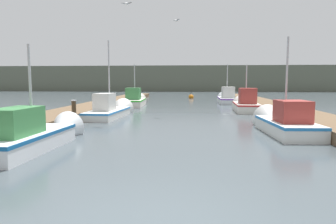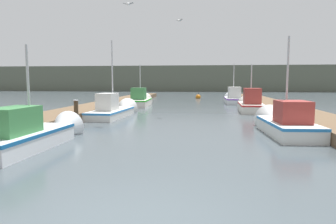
# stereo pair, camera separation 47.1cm
# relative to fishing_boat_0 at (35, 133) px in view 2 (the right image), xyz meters

# --- Properties ---
(dock_left) EXTENTS (2.48, 40.00, 0.44)m
(dock_left) POSITION_rel_fishing_boat_0_xyz_m (-2.09, 11.05, -0.21)
(dock_left) COLOR brown
(dock_left) RESTS_ON ground_plane
(dock_right) EXTENTS (2.48, 40.00, 0.44)m
(dock_right) POSITION_rel_fishing_boat_0_xyz_m (10.78, 11.05, -0.21)
(dock_right) COLOR brown
(dock_right) RESTS_ON ground_plane
(distant_shore_ridge) EXTENTS (120.00, 16.00, 5.16)m
(distant_shore_ridge) POSITION_rel_fishing_boat_0_xyz_m (4.35, 58.32, 2.15)
(distant_shore_ridge) COLOR #565B4C
(distant_shore_ridge) RESTS_ON ground_plane
(fishing_boat_0) EXTENTS (1.47, 4.83, 3.56)m
(fishing_boat_0) POSITION_rel_fishing_boat_0_xyz_m (0.00, 0.00, 0.00)
(fishing_boat_0) COLOR silver
(fishing_boat_0) RESTS_ON ground_plane
(fishing_boat_1) EXTENTS (1.73, 4.56, 4.26)m
(fishing_boat_1) POSITION_rel_fishing_boat_0_xyz_m (8.64, 3.42, -0.01)
(fishing_boat_1) COLOR silver
(fishing_boat_1) RESTS_ON ground_plane
(fishing_boat_2) EXTENTS (1.71, 5.56, 4.90)m
(fishing_boat_2) POSITION_rel_fishing_boat_0_xyz_m (0.13, 8.53, -0.06)
(fishing_boat_2) COLOR silver
(fishing_boat_2) RESTS_ON ground_plane
(fishing_boat_3) EXTENTS (1.71, 4.77, 3.64)m
(fishing_boat_3) POSITION_rel_fishing_boat_0_xyz_m (8.67, 12.36, 0.05)
(fishing_boat_3) COLOR silver
(fishing_boat_3) RESTS_ON ground_plane
(fishing_boat_4) EXTENTS (1.76, 5.11, 3.93)m
(fishing_boat_4) POSITION_rel_fishing_boat_0_xyz_m (0.04, 16.39, 0.02)
(fishing_boat_4) COLOR silver
(fishing_boat_4) RESTS_ON ground_plane
(fishing_boat_5) EXTENTS (1.65, 5.77, 4.17)m
(fishing_boat_5) POSITION_rel_fishing_boat_0_xyz_m (8.29, 20.49, 0.02)
(fishing_boat_5) COLOR silver
(fishing_boat_5) RESTS_ON ground_plane
(mooring_piling_1) EXTENTS (0.36, 0.36, 1.39)m
(mooring_piling_1) POSITION_rel_fishing_boat_0_xyz_m (-0.89, 21.66, 0.27)
(mooring_piling_1) COLOR #473523
(mooring_piling_1) RESTS_ON ground_plane
(mooring_piling_2) EXTENTS (0.30, 0.30, 1.22)m
(mooring_piling_2) POSITION_rel_fishing_boat_0_xyz_m (-0.75, 11.84, 0.19)
(mooring_piling_2) COLOR #473523
(mooring_piling_2) RESTS_ON ground_plane
(mooring_piling_3) EXTENTS (0.24, 0.24, 1.19)m
(mooring_piling_3) POSITION_rel_fishing_boat_0_xyz_m (-0.78, 4.99, 0.17)
(mooring_piling_3) COLOR #473523
(mooring_piling_3) RESTS_ON ground_plane
(channel_buoy) EXTENTS (0.62, 0.62, 1.12)m
(channel_buoy) POSITION_rel_fishing_boat_0_xyz_m (4.83, 27.33, -0.26)
(channel_buoy) COLOR #BF6513
(channel_buoy) RESTS_ON ground_plane
(seagull_lead) EXTENTS (0.56, 0.31, 0.12)m
(seagull_lead) POSITION_rel_fishing_boat_0_xyz_m (1.71, 5.81, 5.42)
(seagull_lead) COLOR white
(seagull_1) EXTENTS (0.44, 0.50, 0.12)m
(seagull_1) POSITION_rel_fishing_boat_0_xyz_m (3.94, 9.37, 5.28)
(seagull_1) COLOR white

